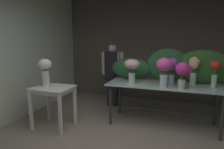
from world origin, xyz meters
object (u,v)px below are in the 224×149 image
at_px(vase_violet_dahlias, 172,67).
at_px(vase_blush_tulips, 132,67).
at_px(vase_peach_roses, 194,69).
at_px(vase_scarlet_ranunculus, 215,71).
at_px(display_table_glass, 164,90).
at_px(side_table_white, 53,93).
at_px(vase_magenta_carnations, 183,72).
at_px(vase_white_roses_tall, 45,70).
at_px(florist, 112,69).
at_px(vase_fuchsia_lilies, 164,69).

distance_m(vase_violet_dahlias, vase_blush_tulips, 0.76).
distance_m(vase_peach_roses, vase_blush_tulips, 1.15).
bearing_deg(vase_blush_tulips, vase_scarlet_ranunculus, 5.12).
relative_size(display_table_glass, vase_peach_roses, 4.03).
relative_size(vase_peach_roses, vase_blush_tulips, 1.13).
bearing_deg(vase_violet_dahlias, vase_blush_tulips, -167.99).
height_order(display_table_glass, vase_peach_roses, vase_peach_roses).
relative_size(side_table_white, vase_magenta_carnations, 1.71).
xyz_separation_m(display_table_glass, vase_scarlet_ranunculus, (0.85, 0.03, 0.42)).
height_order(display_table_glass, vase_magenta_carnations, vase_magenta_carnations).
bearing_deg(display_table_glass, vase_magenta_carnations, -37.87).
bearing_deg(side_table_white, vase_white_roses_tall, 179.98).
distance_m(side_table_white, vase_scarlet_ranunculus, 2.95).
xyz_separation_m(florist, vase_magenta_carnations, (1.62, -0.99, 0.16)).
distance_m(side_table_white, vase_fuchsia_lilies, 2.09).
relative_size(display_table_glass, vase_violet_dahlias, 4.21).
xyz_separation_m(vase_magenta_carnations, vase_white_roses_tall, (-2.41, -0.53, -0.02)).
bearing_deg(vase_fuchsia_lilies, vase_violet_dahlias, 67.02).
distance_m(vase_fuchsia_lilies, vase_white_roses_tall, 2.17).
bearing_deg(side_table_white, vase_fuchsia_lilies, 15.73).
bearing_deg(vase_fuchsia_lilies, vase_scarlet_ranunculus, 17.30).
xyz_separation_m(side_table_white, vase_violet_dahlias, (2.08, 0.84, 0.47)).
xyz_separation_m(vase_magenta_carnations, vase_fuchsia_lilies, (-0.31, 0.02, 0.04)).
bearing_deg(vase_violet_dahlias, vase_magenta_carnations, -58.45).
height_order(display_table_glass, vase_violet_dahlias, vase_violet_dahlias).
bearing_deg(vase_blush_tulips, side_table_white, -152.99).
distance_m(vase_peach_roses, vase_fuchsia_lilies, 0.62).
bearing_deg(vase_magenta_carnations, display_table_glass, 142.13).
xyz_separation_m(vase_peach_roses, vase_scarlet_ranunculus, (0.34, -0.08, -0.01)).
bearing_deg(vase_scarlet_ranunculus, side_table_white, -163.79).
bearing_deg(vase_fuchsia_lilies, vase_white_roses_tall, -165.29).
distance_m(display_table_glass, vase_violet_dahlias, 0.47).
bearing_deg(side_table_white, vase_violet_dahlias, 22.02).
bearing_deg(vase_white_roses_tall, vase_magenta_carnations, 12.44).
bearing_deg(vase_fuchsia_lilies, vase_magenta_carnations, -3.51).
relative_size(side_table_white, vase_scarlet_ranunculus, 1.63).
distance_m(side_table_white, florist, 1.68).
relative_size(vase_peach_roses, vase_scarlet_ranunculus, 1.10).
bearing_deg(florist, display_table_glass, -29.77).
bearing_deg(vase_blush_tulips, vase_fuchsia_lilies, -12.19).
distance_m(florist, vase_peach_roses, 1.93).
distance_m(vase_blush_tulips, vase_magenta_carnations, 0.94).
xyz_separation_m(vase_peach_roses, vase_magenta_carnations, (-0.20, -0.37, -0.02)).
height_order(vase_peach_roses, vase_violet_dahlias, vase_peach_roses).
relative_size(display_table_glass, vase_fuchsia_lilies, 4.06).
height_order(vase_magenta_carnations, vase_white_roses_tall, vase_white_roses_tall).
height_order(vase_scarlet_ranunculus, vase_blush_tulips, vase_scarlet_ranunculus).
bearing_deg(vase_scarlet_ranunculus, florist, 161.81).
height_order(vase_blush_tulips, vase_magenta_carnations, vase_blush_tulips).
height_order(vase_blush_tulips, vase_fuchsia_lilies, vase_fuchsia_lilies).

